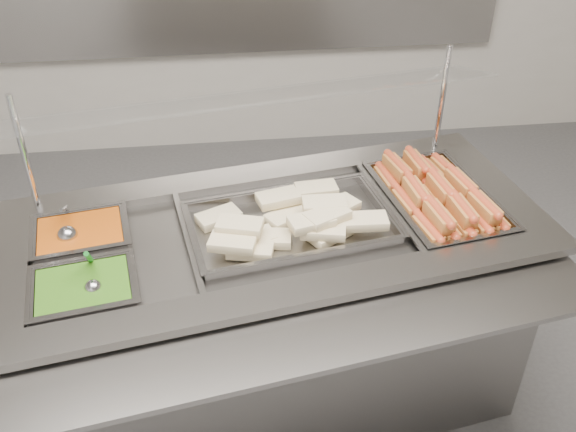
{
  "coord_description": "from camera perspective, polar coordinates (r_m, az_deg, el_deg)",
  "views": [
    {
      "loc": [
        -0.11,
        -1.08,
        1.93
      ],
      "look_at": [
        0.08,
        0.5,
        0.81
      ],
      "focal_mm": 40.0,
      "sensor_mm": 36.0,
      "label": 1
    }
  ],
  "objects": [
    {
      "name": "pan_peas",
      "position": [
        1.84,
        -17.58,
        -6.75
      ],
      "size": [
        0.3,
        0.25,
        0.09
      ],
      "color": "gray",
      "rests_on": "steam_counter"
    },
    {
      "name": "serving_spoon",
      "position": [
        1.8,
        -16.99,
        -5.67
      ],
      "size": [
        0.05,
        0.15,
        0.13
      ],
      "color": "#A2A2A7",
      "rests_on": "pan_peas"
    },
    {
      "name": "pan_wraps",
      "position": [
        1.98,
        0.24,
        -0.98
      ],
      "size": [
        0.65,
        0.45,
        0.06
      ],
      "color": "gray",
      "rests_on": "steam_counter"
    },
    {
      "name": "tray_rail",
      "position": [
        1.65,
        3.04,
        -10.7
      ],
      "size": [
        1.6,
        0.58,
        0.05
      ],
      "color": "gray",
      "rests_on": "steam_counter"
    },
    {
      "name": "hotdogs_in_buns",
      "position": [
        2.13,
        13.17,
        1.82
      ],
      "size": [
        0.33,
        0.49,
        0.1
      ],
      "color": "#A05921",
      "rests_on": "pan_hotdogs"
    },
    {
      "name": "steam_counter",
      "position": [
        2.21,
        -1.11,
        -9.07
      ],
      "size": [
        1.76,
        1.0,
        0.79
      ],
      "color": "slate",
      "rests_on": "ground"
    },
    {
      "name": "pan_hotdogs",
      "position": [
        2.16,
        13.02,
        0.98
      ],
      "size": [
        0.38,
        0.53,
        0.09
      ],
      "color": "gray",
      "rests_on": "steam_counter"
    },
    {
      "name": "tortilla_wraps",
      "position": [
        1.93,
        -0.08,
        -0.67
      ],
      "size": [
        0.58,
        0.35,
        0.09
      ],
      "color": "beige",
      "rests_on": "pan_wraps"
    },
    {
      "name": "ladle",
      "position": [
        2.01,
        -19.02,
        -1.52
      ],
      "size": [
        0.06,
        0.17,
        0.13
      ],
      "color": "#A2A2A7",
      "rests_on": "pan_beans"
    },
    {
      "name": "sneeze_guard",
      "position": [
        1.95,
        -2.9,
        10.2
      ],
      "size": [
        1.48,
        0.5,
        0.39
      ],
      "color": "silver",
      "rests_on": "steam_counter"
    },
    {
      "name": "pan_beans",
      "position": [
        2.04,
        -17.83,
        -2.1
      ],
      "size": [
        0.3,
        0.25,
        0.09
      ],
      "color": "gray",
      "rests_on": "steam_counter"
    }
  ]
}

